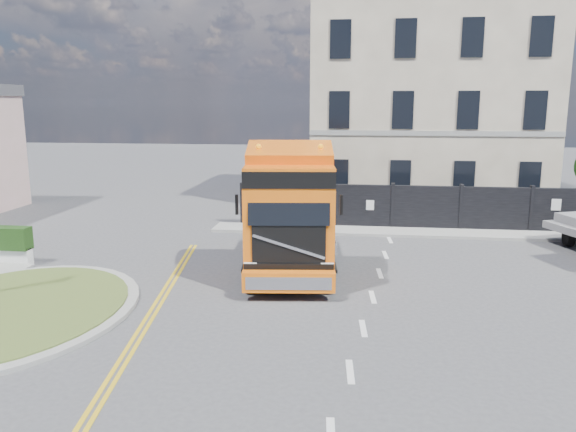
# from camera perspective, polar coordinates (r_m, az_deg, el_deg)

# --- Properties ---
(ground) EXTENTS (120.00, 120.00, 0.00)m
(ground) POSITION_cam_1_polar(r_m,az_deg,el_deg) (17.47, -1.24, -7.40)
(ground) COLOR #424244
(ground) RESTS_ON ground
(traffic_island) EXTENTS (6.80, 6.80, 0.17)m
(traffic_island) POSITION_cam_1_polar(r_m,az_deg,el_deg) (17.28, -26.78, -8.60)
(traffic_island) COLOR gray
(traffic_island) RESTS_ON ground
(hoarding_fence) EXTENTS (18.80, 0.25, 2.00)m
(hoarding_fence) POSITION_cam_1_polar(r_m,az_deg,el_deg) (26.10, 16.14, 0.74)
(hoarding_fence) COLOR black
(hoarding_fence) RESTS_ON ground
(georgian_building) EXTENTS (12.30, 10.30, 12.80)m
(georgian_building) POSITION_cam_1_polar(r_m,az_deg,el_deg) (33.05, 13.66, 11.34)
(georgian_building) COLOR beige
(georgian_building) RESTS_ON ground
(pavement_far) EXTENTS (20.00, 1.60, 0.12)m
(pavement_far) POSITION_cam_1_polar(r_m,az_deg,el_deg) (25.33, 15.10, -1.70)
(pavement_far) COLOR gray
(pavement_far) RESTS_ON ground
(truck) EXTENTS (3.42, 7.40, 4.28)m
(truck) POSITION_cam_1_polar(r_m,az_deg,el_deg) (18.21, 0.18, -0.35)
(truck) COLOR black
(truck) RESTS_ON ground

